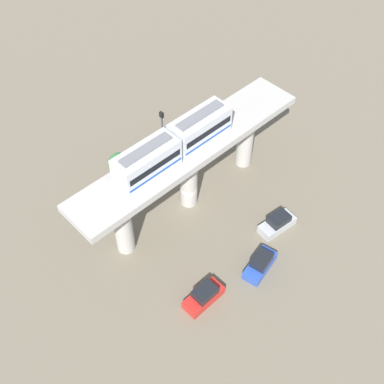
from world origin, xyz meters
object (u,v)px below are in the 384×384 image
train (174,144)px  signal_post (164,149)px  parked_car_silver (277,223)px  tree_near_viaduct (120,164)px  parked_car_red (204,296)px  parked_car_blue (260,264)px

train → signal_post: 5.49m
parked_car_silver → tree_near_viaduct: bearing=-146.1°
parked_car_red → tree_near_viaduct: tree_near_viaduct is taller
parked_car_blue → parked_car_red: size_ratio=1.06×
parked_car_blue → train: bearing=173.1°
parked_car_red → signal_post: 16.19m
parked_car_silver → parked_car_red: 11.99m
parked_car_silver → tree_near_viaduct: tree_near_viaduct is taller
train → parked_car_red: train is taller
tree_near_viaduct → signal_post: 5.53m
parked_car_blue → tree_near_viaduct: 18.89m
parked_car_silver → signal_post: (-12.72, -4.89, 5.46)m
train → parked_car_red: (10.10, -5.67, -9.53)m
tree_near_viaduct → train: bearing=17.1°
tree_near_viaduct → signal_post: size_ratio=0.45×
train → signal_post: train is taller
parked_car_red → parked_car_blue: bearing=78.2°
train → parked_car_blue: 14.95m
train → tree_near_viaduct: bearing=-162.9°
parked_car_silver → parked_car_blue: 5.69m
parked_car_silver → parked_car_red: bearing=-79.8°
parked_car_silver → parked_car_red: size_ratio=1.04×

